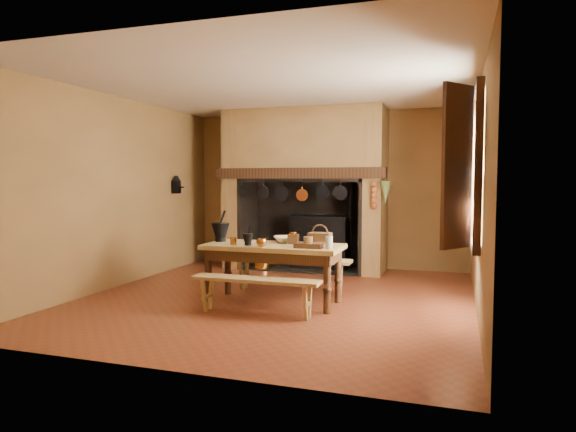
# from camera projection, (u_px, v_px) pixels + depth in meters

# --- Properties ---
(floor) EXTENTS (5.50, 5.50, 0.00)m
(floor) POSITION_uv_depth(u_px,v_px,m) (277.00, 298.00, 6.85)
(floor) COLOR maroon
(floor) RESTS_ON ground
(ceiling) EXTENTS (5.50, 5.50, 0.00)m
(ceiling) POSITION_uv_depth(u_px,v_px,m) (277.00, 85.00, 6.65)
(ceiling) COLOR silver
(ceiling) RESTS_ON back_wall
(back_wall) EXTENTS (5.00, 0.02, 2.80)m
(back_wall) POSITION_uv_depth(u_px,v_px,m) (327.00, 190.00, 9.35)
(back_wall) COLOR olive
(back_wall) RESTS_ON floor
(wall_left) EXTENTS (0.02, 5.50, 2.80)m
(wall_left) POSITION_uv_depth(u_px,v_px,m) (117.00, 192.00, 7.53)
(wall_left) COLOR olive
(wall_left) RESTS_ON floor
(wall_right) EXTENTS (0.02, 5.50, 2.80)m
(wall_right) POSITION_uv_depth(u_px,v_px,m) (479.00, 195.00, 5.96)
(wall_right) COLOR olive
(wall_right) RESTS_ON floor
(wall_front) EXTENTS (5.00, 0.02, 2.80)m
(wall_front) POSITION_uv_depth(u_px,v_px,m) (163.00, 201.00, 4.14)
(wall_front) COLOR olive
(wall_front) RESTS_ON floor
(chimney_breast) EXTENTS (2.95, 0.96, 2.80)m
(chimney_breast) POSITION_uv_depth(u_px,v_px,m) (305.00, 166.00, 9.00)
(chimney_breast) COLOR olive
(chimney_breast) RESTS_ON floor
(iron_range) EXTENTS (1.12, 0.55, 1.60)m
(iron_range) POSITION_uv_depth(u_px,v_px,m) (321.00, 241.00, 9.14)
(iron_range) COLOR black
(iron_range) RESTS_ON floor
(hearth_pans) EXTENTS (0.51, 0.62, 0.20)m
(hearth_pans) POSITION_uv_depth(u_px,v_px,m) (263.00, 262.00, 9.27)
(hearth_pans) COLOR #AF6F28
(hearth_pans) RESTS_ON floor
(hanging_pans) EXTENTS (1.92, 0.29, 0.27)m
(hanging_pans) POSITION_uv_depth(u_px,v_px,m) (294.00, 193.00, 8.57)
(hanging_pans) COLOR black
(hanging_pans) RESTS_ON chimney_breast
(onion_string) EXTENTS (0.12, 0.10, 0.46)m
(onion_string) POSITION_uv_depth(u_px,v_px,m) (374.00, 195.00, 8.13)
(onion_string) COLOR #A44E1E
(onion_string) RESTS_ON chimney_breast
(herb_bunch) EXTENTS (0.20, 0.20, 0.35)m
(herb_bunch) POSITION_uv_depth(u_px,v_px,m) (386.00, 192.00, 8.07)
(herb_bunch) COLOR #4E5B2B
(herb_bunch) RESTS_ON chimney_breast
(window) EXTENTS (0.39, 1.75, 1.76)m
(window) POSITION_uv_depth(u_px,v_px,m) (467.00, 168.00, 5.61)
(window) COLOR white
(window) RESTS_ON wall_right
(wall_coffee_mill) EXTENTS (0.23, 0.16, 0.31)m
(wall_coffee_mill) POSITION_uv_depth(u_px,v_px,m) (176.00, 183.00, 8.97)
(wall_coffee_mill) COLOR black
(wall_coffee_mill) RESTS_ON wall_left
(work_table) EXTENTS (1.75, 0.78, 0.76)m
(work_table) POSITION_uv_depth(u_px,v_px,m) (274.00, 254.00, 6.52)
(work_table) COLOR tan
(work_table) RESTS_ON floor
(bench_front) EXTENTS (1.54, 0.27, 0.43)m
(bench_front) POSITION_uv_depth(u_px,v_px,m) (256.00, 287.00, 5.97)
(bench_front) COLOR tan
(bench_front) RESTS_ON floor
(bench_back) EXTENTS (1.73, 0.30, 0.49)m
(bench_back) POSITION_uv_depth(u_px,v_px,m) (290.00, 266.00, 7.18)
(bench_back) COLOR tan
(bench_back) RESTS_ON floor
(mortar_large) EXTENTS (0.25, 0.25, 0.42)m
(mortar_large) POSITION_uv_depth(u_px,v_px,m) (221.00, 231.00, 6.81)
(mortar_large) COLOR black
(mortar_large) RESTS_ON work_table
(mortar_small) EXTENTS (0.15, 0.15, 0.25)m
(mortar_small) POSITION_uv_depth(u_px,v_px,m) (248.00, 239.00, 6.42)
(mortar_small) COLOR black
(mortar_small) RESTS_ON work_table
(coffee_grinder) EXTENTS (0.17, 0.13, 0.19)m
(coffee_grinder) POSITION_uv_depth(u_px,v_px,m) (293.00, 238.00, 6.57)
(coffee_grinder) COLOR #3E2113
(coffee_grinder) RESTS_ON work_table
(brass_mug_a) EXTENTS (0.10, 0.10, 0.10)m
(brass_mug_a) POSITION_uv_depth(u_px,v_px,m) (233.00, 241.00, 6.45)
(brass_mug_a) COLOR #AF6F28
(brass_mug_a) RESTS_ON work_table
(brass_mug_b) EXTENTS (0.09, 0.09, 0.08)m
(brass_mug_b) POSITION_uv_depth(u_px,v_px,m) (296.00, 240.00, 6.64)
(brass_mug_b) COLOR #AF6F28
(brass_mug_b) RESTS_ON work_table
(mixing_bowl) EXTENTS (0.44, 0.44, 0.08)m
(mixing_bowl) POSITION_uv_depth(u_px,v_px,m) (286.00, 239.00, 6.71)
(mixing_bowl) COLOR beige
(mixing_bowl) RESTS_ON work_table
(stoneware_crock) EXTENTS (0.11, 0.11, 0.14)m
(stoneware_crock) POSITION_uv_depth(u_px,v_px,m) (308.00, 242.00, 6.15)
(stoneware_crock) COLOR brown
(stoneware_crock) RESTS_ON work_table
(glass_jar) EXTENTS (0.11, 0.11, 0.15)m
(glass_jar) POSITION_uv_depth(u_px,v_px,m) (329.00, 242.00, 6.08)
(glass_jar) COLOR beige
(glass_jar) RESTS_ON work_table
(wicker_basket) EXTENTS (0.28, 0.21, 0.26)m
(wicker_basket) POSITION_uv_depth(u_px,v_px,m) (320.00, 238.00, 6.49)
(wicker_basket) COLOR #442914
(wicker_basket) RESTS_ON work_table
(wooden_tray) EXTENTS (0.34, 0.25, 0.06)m
(wooden_tray) POSITION_uv_depth(u_px,v_px,m) (309.00, 245.00, 6.19)
(wooden_tray) COLOR #3E2113
(wooden_tray) RESTS_ON work_table
(brass_cup) EXTENTS (0.13, 0.13, 0.10)m
(brass_cup) POSITION_uv_depth(u_px,v_px,m) (262.00, 243.00, 6.25)
(brass_cup) COLOR #AF6F28
(brass_cup) RESTS_ON work_table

